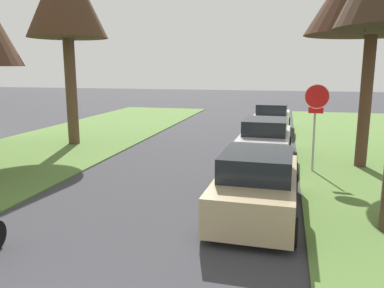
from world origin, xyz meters
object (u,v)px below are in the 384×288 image
at_px(stop_sign_far, 316,109).
at_px(parked_sedan_tan, 257,185).
at_px(parked_sedan_silver, 265,140).
at_px(parked_sedan_white, 272,118).

distance_m(stop_sign_far, parked_sedan_tan, 4.83).
bearing_deg(parked_sedan_silver, stop_sign_far, -44.95).
xyz_separation_m(stop_sign_far, parked_sedan_tan, (-1.58, -4.33, -1.44)).
bearing_deg(stop_sign_far, parked_sedan_white, 101.36).
bearing_deg(parked_sedan_tan, parked_sedan_silver, 91.26).
distance_m(parked_sedan_tan, parked_sedan_silver, 6.04).
relative_size(stop_sign_far, parked_sedan_tan, 0.66).
relative_size(stop_sign_far, parked_sedan_white, 0.66).
relative_size(parked_sedan_silver, parked_sedan_white, 1.00).
height_order(parked_sedan_tan, parked_sedan_silver, same).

